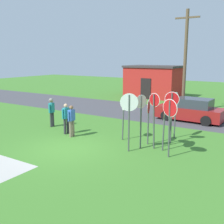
{
  "coord_description": "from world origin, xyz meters",
  "views": [
    {
      "loc": [
        8.15,
        -8.93,
        4.16
      ],
      "look_at": [
        0.6,
        2.97,
        1.3
      ],
      "focal_mm": 43.32,
      "sensor_mm": 36.0,
      "label": 1
    }
  ],
  "objects_px": {
    "utility_pole": "(185,60)",
    "stop_sign_nearest": "(141,113)",
    "stop_sign_tallest": "(175,106)",
    "stop_sign_rear_left": "(164,115)",
    "person_in_blue": "(66,117)",
    "person_in_dark_shirt": "(52,111)",
    "stop_sign_far_back": "(172,109)",
    "stop_sign_leaning_right": "(129,112)",
    "stop_sign_rear_right": "(170,118)",
    "person_with_sunhat": "(72,119)",
    "stop_sign_center_cluster": "(148,115)",
    "stop_sign_low_front": "(123,112)",
    "stop_sign_leaning_left": "(154,113)",
    "parked_car_on_street": "(191,110)"
  },
  "relations": [
    {
      "from": "parked_car_on_street",
      "to": "stop_sign_tallest",
      "type": "xyz_separation_m",
      "value": [
        0.46,
        -4.43,
        1.0
      ]
    },
    {
      "from": "utility_pole",
      "to": "stop_sign_rear_right",
      "type": "height_order",
      "value": "utility_pole"
    },
    {
      "from": "person_in_dark_shirt",
      "to": "person_with_sunhat",
      "type": "relative_size",
      "value": 1.03
    },
    {
      "from": "stop_sign_rear_left",
      "to": "stop_sign_center_cluster",
      "type": "height_order",
      "value": "stop_sign_rear_left"
    },
    {
      "from": "stop_sign_nearest",
      "to": "stop_sign_center_cluster",
      "type": "height_order",
      "value": "stop_sign_nearest"
    },
    {
      "from": "stop_sign_leaning_left",
      "to": "stop_sign_rear_right",
      "type": "height_order",
      "value": "stop_sign_leaning_left"
    },
    {
      "from": "stop_sign_tallest",
      "to": "parked_car_on_street",
      "type": "bearing_deg",
      "value": 95.97
    },
    {
      "from": "parked_car_on_street",
      "to": "person_in_blue",
      "type": "height_order",
      "value": "person_in_blue"
    },
    {
      "from": "utility_pole",
      "to": "stop_sign_nearest",
      "type": "height_order",
      "value": "utility_pole"
    },
    {
      "from": "stop_sign_far_back",
      "to": "stop_sign_leaning_right",
      "type": "distance_m",
      "value": 2.43
    },
    {
      "from": "stop_sign_far_back",
      "to": "person_in_dark_shirt",
      "type": "height_order",
      "value": "stop_sign_far_back"
    },
    {
      "from": "stop_sign_far_back",
      "to": "stop_sign_leaning_right",
      "type": "bearing_deg",
      "value": -118.65
    },
    {
      "from": "stop_sign_leaning_right",
      "to": "person_in_dark_shirt",
      "type": "xyz_separation_m",
      "value": [
        -6.11,
        1.4,
        -0.83
      ]
    },
    {
      "from": "person_in_blue",
      "to": "person_in_dark_shirt",
      "type": "bearing_deg",
      "value": 157.8
    },
    {
      "from": "person_in_blue",
      "to": "person_in_dark_shirt",
      "type": "distance_m",
      "value": 1.97
    },
    {
      "from": "stop_sign_leaning_right",
      "to": "stop_sign_far_back",
      "type": "bearing_deg",
      "value": 61.35
    },
    {
      "from": "stop_sign_center_cluster",
      "to": "person_with_sunhat",
      "type": "bearing_deg",
      "value": -165.97
    },
    {
      "from": "stop_sign_leaning_left",
      "to": "stop_sign_tallest",
      "type": "xyz_separation_m",
      "value": [
        0.23,
        2.18,
        -0.03
      ]
    },
    {
      "from": "stop_sign_far_back",
      "to": "parked_car_on_street",
      "type": "bearing_deg",
      "value": 96.36
    },
    {
      "from": "utility_pole",
      "to": "stop_sign_nearest",
      "type": "relative_size",
      "value": 3.01
    },
    {
      "from": "stop_sign_nearest",
      "to": "person_with_sunhat",
      "type": "relative_size",
      "value": 1.49
    },
    {
      "from": "person_in_blue",
      "to": "stop_sign_far_back",
      "type": "bearing_deg",
      "value": 15.22
    },
    {
      "from": "stop_sign_nearest",
      "to": "stop_sign_tallest",
      "type": "height_order",
      "value": "stop_sign_nearest"
    },
    {
      "from": "stop_sign_far_back",
      "to": "person_in_dark_shirt",
      "type": "relative_size",
      "value": 1.47
    },
    {
      "from": "person_in_dark_shirt",
      "to": "utility_pole",
      "type": "bearing_deg",
      "value": 58.13
    },
    {
      "from": "stop_sign_leaning_left",
      "to": "stop_sign_center_cluster",
      "type": "xyz_separation_m",
      "value": [
        -0.49,
        0.47,
        -0.24
      ]
    },
    {
      "from": "utility_pole",
      "to": "stop_sign_rear_left",
      "type": "height_order",
      "value": "utility_pole"
    },
    {
      "from": "stop_sign_leaning_left",
      "to": "stop_sign_rear_left",
      "type": "bearing_deg",
      "value": 1.84
    },
    {
      "from": "stop_sign_rear_left",
      "to": "stop_sign_center_cluster",
      "type": "distance_m",
      "value": 1.08
    },
    {
      "from": "stop_sign_far_back",
      "to": "person_with_sunhat",
      "type": "xyz_separation_m",
      "value": [
        -4.82,
        -1.75,
        -0.78
      ]
    },
    {
      "from": "stop_sign_leaning_right",
      "to": "person_with_sunhat",
      "type": "bearing_deg",
      "value": 174.06
    },
    {
      "from": "stop_sign_tallest",
      "to": "person_in_dark_shirt",
      "type": "relative_size",
      "value": 1.4
    },
    {
      "from": "stop_sign_rear_right",
      "to": "person_in_blue",
      "type": "xyz_separation_m",
      "value": [
        -6.06,
        0.42,
        -0.76
      ]
    },
    {
      "from": "stop_sign_leaning_left",
      "to": "stop_sign_rear_right",
      "type": "bearing_deg",
      "value": -34.11
    },
    {
      "from": "stop_sign_leaning_left",
      "to": "stop_sign_rear_right",
      "type": "xyz_separation_m",
      "value": [
        0.98,
        -0.67,
        -0.01
      ]
    },
    {
      "from": "stop_sign_rear_left",
      "to": "person_in_dark_shirt",
      "type": "bearing_deg",
      "value": 176.29
    },
    {
      "from": "stop_sign_far_back",
      "to": "stop_sign_low_front",
      "type": "bearing_deg",
      "value": -161.33
    },
    {
      "from": "stop_sign_rear_left",
      "to": "stop_sign_low_front",
      "type": "relative_size",
      "value": 1.09
    },
    {
      "from": "person_in_blue",
      "to": "person_in_dark_shirt",
      "type": "relative_size",
      "value": 0.97
    },
    {
      "from": "stop_sign_tallest",
      "to": "stop_sign_rear_left",
      "type": "bearing_deg",
      "value": -83.49
    },
    {
      "from": "stop_sign_rear_right",
      "to": "person_with_sunhat",
      "type": "xyz_separation_m",
      "value": [
        -5.44,
        0.15,
        -0.76
      ]
    },
    {
      "from": "stop_sign_low_front",
      "to": "stop_sign_center_cluster",
      "type": "distance_m",
      "value": 1.39
    },
    {
      "from": "stop_sign_nearest",
      "to": "stop_sign_rear_right",
      "type": "xyz_separation_m",
      "value": [
        1.52,
        -0.42,
        0.04
      ]
    },
    {
      "from": "stop_sign_far_back",
      "to": "stop_sign_rear_left",
      "type": "bearing_deg",
      "value": -84.82
    },
    {
      "from": "person_in_blue",
      "to": "person_in_dark_shirt",
      "type": "height_order",
      "value": "person_in_dark_shirt"
    },
    {
      "from": "stop_sign_leaning_right",
      "to": "stop_sign_tallest",
      "type": "bearing_deg",
      "value": 71.49
    },
    {
      "from": "stop_sign_rear_right",
      "to": "person_with_sunhat",
      "type": "relative_size",
      "value": 1.48
    },
    {
      "from": "stop_sign_low_front",
      "to": "stop_sign_rear_right",
      "type": "height_order",
      "value": "stop_sign_rear_right"
    },
    {
      "from": "parked_car_on_street",
      "to": "stop_sign_low_front",
      "type": "relative_size",
      "value": 2.02
    },
    {
      "from": "stop_sign_nearest",
      "to": "person_in_blue",
      "type": "distance_m",
      "value": 4.6
    }
  ]
}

